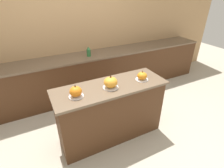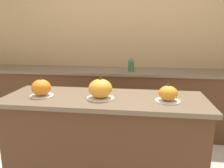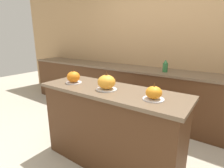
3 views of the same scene
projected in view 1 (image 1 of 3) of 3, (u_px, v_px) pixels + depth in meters
The scene contains 8 objects.
ground_plane at pixel (111, 134), 2.90m from camera, with size 12.00×12.00×0.00m, color #BCB29E.
wall_back at pixel (74, 36), 3.60m from camera, with size 8.00×0.06×2.50m.
kitchen_island at pixel (111, 112), 2.67m from camera, with size 1.64×0.58×0.92m.
back_counter at pixel (82, 77), 3.73m from camera, with size 6.00×0.60×0.91m.
pumpkin_cake_left at pixel (76, 92), 2.18m from camera, with size 0.19×0.19×0.18m.
pumpkin_cake_center at pixel (111, 83), 2.37m from camera, with size 0.22×0.22×0.20m.
pumpkin_cake_right at pixel (142, 76), 2.58m from camera, with size 0.19×0.19×0.16m.
bottle_tall at pixel (89, 52), 3.48m from camera, with size 0.08×0.08×0.20m.
Camera 1 is at (-0.94, -1.91, 2.13)m, focal length 28.00 mm.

